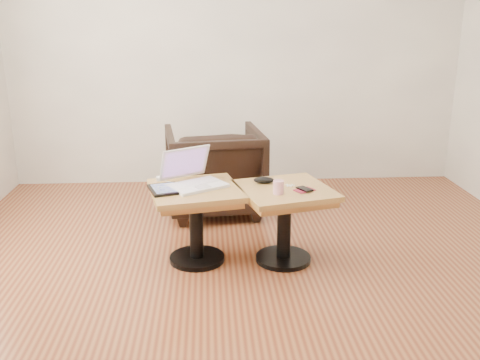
{
  "coord_description": "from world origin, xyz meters",
  "views": [
    {
      "loc": [
        -0.3,
        -3.13,
        1.66
      ],
      "look_at": [
        -0.08,
        0.33,
        0.59
      ],
      "focal_mm": 40.0,
      "sensor_mm": 36.0,
      "label": 1
    }
  ],
  "objects": [
    {
      "name": "striped_cup",
      "position": [
        0.16,
        0.17,
        0.58
      ],
      "size": [
        0.09,
        0.09,
        0.09
      ],
      "primitive_type": "cylinder",
      "rotation": [
        0.0,
        0.0,
        0.3
      ],
      "color": "#D74C78",
      "rests_on": "side_table_right"
    },
    {
      "name": "charging_adapter",
      "position": [
        -0.64,
        0.52,
        0.55
      ],
      "size": [
        0.05,
        0.05,
        0.03
      ],
      "primitive_type": "cube",
      "rotation": [
        0.0,
        0.0,
        0.17
      ],
      "color": "white",
      "rests_on": "side_table_left"
    },
    {
      "name": "side_table_left",
      "position": [
        -0.39,
        0.33,
        0.4
      ],
      "size": [
        0.7,
        0.7,
        0.54
      ],
      "rotation": [
        0.0,
        0.0,
        0.21
      ],
      "color": "black",
      "rests_on": "ground"
    },
    {
      "name": "glasses_case",
      "position": [
        0.09,
        0.41,
        0.56
      ],
      "size": [
        0.15,
        0.08,
        0.05
      ],
      "primitive_type": "ellipsoid",
      "rotation": [
        0.0,
        0.0,
        -0.12
      ],
      "color": "black",
      "rests_on": "side_table_right"
    },
    {
      "name": "side_table_right",
      "position": [
        0.22,
        0.3,
        0.4
      ],
      "size": [
        0.72,
        0.72,
        0.54
      ],
      "rotation": [
        0.0,
        0.0,
        0.26
      ],
      "color": "black",
      "rests_on": "ground"
    },
    {
      "name": "earbuds_tangle",
      "position": [
        0.26,
        0.33,
        0.55
      ],
      "size": [
        0.06,
        0.05,
        0.01
      ],
      "color": "white",
      "rests_on": "side_table_right"
    },
    {
      "name": "phone_on_sleeve",
      "position": [
        0.34,
        0.23,
        0.55
      ],
      "size": [
        0.16,
        0.14,
        0.02
      ],
      "rotation": [
        0.0,
        0.0,
        0.53
      ],
      "color": "maroon",
      "rests_on": "side_table_right"
    },
    {
      "name": "laptop",
      "position": [
        -0.4,
        0.4,
        0.59
      ],
      "size": [
        0.49,
        0.49,
        0.25
      ],
      "rotation": [
        0.0,
        0.0,
        0.55
      ],
      "color": "white",
      "rests_on": "side_table_left"
    },
    {
      "name": "room_shell",
      "position": [
        0.0,
        0.0,
        1.35
      ],
      "size": [
        4.52,
        4.52,
        2.71
      ],
      "color": "brown",
      "rests_on": "ground"
    },
    {
      "name": "tablet",
      "position": [
        -0.59,
        0.29,
        0.55
      ],
      "size": [
        0.27,
        0.3,
        0.02
      ],
      "rotation": [
        0.0,
        0.0,
        0.3
      ],
      "color": "black",
      "rests_on": "side_table_left"
    },
    {
      "name": "armchair",
      "position": [
        -0.25,
        1.34,
        0.37
      ],
      "size": [
        0.88,
        0.91,
        0.75
      ],
      "primitive_type": "imported",
      "rotation": [
        0.0,
        0.0,
        3.25
      ],
      "color": "black",
      "rests_on": "ground"
    }
  ]
}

